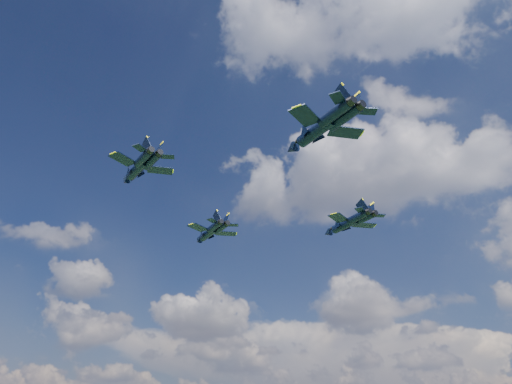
% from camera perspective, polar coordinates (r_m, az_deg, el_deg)
% --- Properties ---
extents(jet_lead, '(13.89, 11.46, 3.50)m').
position_cam_1_polar(jet_lead, '(108.52, -5.54, -4.77)').
color(jet_lead, black).
extents(jet_left, '(13.84, 10.45, 3.39)m').
position_cam_1_polar(jet_left, '(84.84, -13.52, 2.46)').
color(jet_left, black).
extents(jet_right, '(14.76, 11.57, 3.66)m').
position_cam_1_polar(jet_right, '(103.74, 9.95, -3.75)').
color(jet_right, black).
extents(jet_slot, '(17.13, 13.20, 4.23)m').
position_cam_1_polar(jet_slot, '(78.53, 6.63, 6.78)').
color(jet_slot, black).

